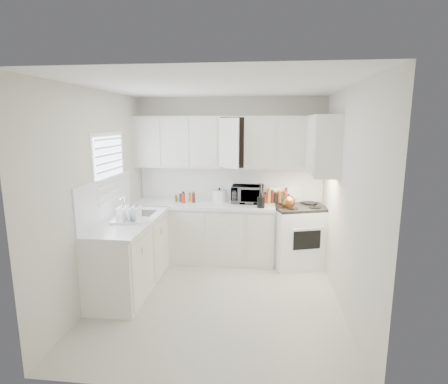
# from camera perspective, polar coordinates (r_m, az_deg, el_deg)

# --- Properties ---
(floor) EXTENTS (3.20, 3.20, 0.00)m
(floor) POSITION_cam_1_polar(r_m,az_deg,el_deg) (4.70, -0.98, -16.80)
(floor) COLOR #B8B6A8
(floor) RESTS_ON ground
(ceiling) EXTENTS (3.20, 3.20, 0.00)m
(ceiling) POSITION_cam_1_polar(r_m,az_deg,el_deg) (4.18, -1.11, 16.58)
(ceiling) COLOR white
(ceiling) RESTS_ON ground
(wall_back) EXTENTS (3.00, 0.00, 3.00)m
(wall_back) POSITION_cam_1_polar(r_m,az_deg,el_deg) (5.82, 0.98, 2.16)
(wall_back) COLOR beige
(wall_back) RESTS_ON ground
(wall_front) EXTENTS (3.00, 0.00, 3.00)m
(wall_front) POSITION_cam_1_polar(r_m,az_deg,el_deg) (2.73, -5.39, -8.12)
(wall_front) COLOR beige
(wall_front) RESTS_ON ground
(wall_left) EXTENTS (0.00, 3.20, 3.20)m
(wall_left) POSITION_cam_1_polar(r_m,az_deg,el_deg) (4.69, -19.55, -0.63)
(wall_left) COLOR beige
(wall_left) RESTS_ON ground
(wall_right) EXTENTS (0.00, 3.20, 3.20)m
(wall_right) POSITION_cam_1_polar(r_m,az_deg,el_deg) (4.33, 19.06, -1.52)
(wall_right) COLOR beige
(wall_right) RESTS_ON ground
(window_blinds) EXTENTS (0.06, 0.96, 1.06)m
(window_blinds) POSITION_cam_1_polar(r_m,az_deg,el_deg) (4.95, -17.77, 3.00)
(window_blinds) COLOR white
(window_blinds) RESTS_ON wall_left
(lower_cabinets_back) EXTENTS (2.22, 0.60, 0.90)m
(lower_cabinets_back) POSITION_cam_1_polar(r_m,az_deg,el_deg) (5.77, -3.21, -6.60)
(lower_cabinets_back) COLOR beige
(lower_cabinets_back) RESTS_ON floor
(lower_cabinets_left) EXTENTS (0.60, 1.60, 0.90)m
(lower_cabinets_left) POSITION_cam_1_polar(r_m,az_deg,el_deg) (4.98, -14.74, -9.89)
(lower_cabinets_left) COLOR beige
(lower_cabinets_left) RESTS_ON floor
(countertop_back) EXTENTS (2.24, 0.64, 0.05)m
(countertop_back) POSITION_cam_1_polar(r_m,az_deg,el_deg) (5.64, -3.28, -2.03)
(countertop_back) COLOR silver
(countertop_back) RESTS_ON lower_cabinets_back
(countertop_left) EXTENTS (0.64, 1.62, 0.05)m
(countertop_left) POSITION_cam_1_polar(r_m,az_deg,el_deg) (4.83, -14.91, -4.62)
(countertop_left) COLOR silver
(countertop_left) RESTS_ON lower_cabinets_left
(backsplash_back) EXTENTS (2.98, 0.02, 0.55)m
(backsplash_back) POSITION_cam_1_polar(r_m,az_deg,el_deg) (5.82, 0.97, 1.41)
(backsplash_back) COLOR silver
(backsplash_back) RESTS_ON wall_back
(backsplash_left) EXTENTS (0.02, 1.60, 0.55)m
(backsplash_left) POSITION_cam_1_polar(r_m,az_deg,el_deg) (4.87, -18.37, -1.03)
(backsplash_left) COLOR silver
(backsplash_left) RESTS_ON wall_left
(upper_cabinets_back) EXTENTS (3.00, 0.33, 0.80)m
(upper_cabinets_back) POSITION_cam_1_polar(r_m,az_deg,el_deg) (5.63, 0.83, 3.92)
(upper_cabinets_back) COLOR beige
(upper_cabinets_back) RESTS_ON wall_back
(upper_cabinets_right) EXTENTS (0.33, 0.90, 0.80)m
(upper_cabinets_right) POSITION_cam_1_polar(r_m,az_deg,el_deg) (5.06, 15.38, 2.72)
(upper_cabinets_right) COLOR beige
(upper_cabinets_right) RESTS_ON wall_right
(sink) EXTENTS (0.42, 0.38, 0.30)m
(sink) POSITION_cam_1_polar(r_m,az_deg,el_deg) (5.11, -13.58, -2.02)
(sink) COLOR gray
(sink) RESTS_ON countertop_left
(stove) EXTENTS (0.94, 0.85, 1.21)m
(stove) POSITION_cam_1_polar(r_m,az_deg,el_deg) (5.66, 11.85, -5.55)
(stove) COLOR white
(stove) RESTS_ON floor
(tea_kettle) EXTENTS (0.32, 0.30, 0.23)m
(tea_kettle) POSITION_cam_1_polar(r_m,az_deg,el_deg) (5.38, 10.29, -1.38)
(tea_kettle) COLOR #9D632A
(tea_kettle) RESTS_ON stove
(frying_pan) EXTENTS (0.28, 0.42, 0.04)m
(frying_pan) POSITION_cam_1_polar(r_m,az_deg,el_deg) (5.75, 13.63, -1.69)
(frying_pan) COLOR black
(frying_pan) RESTS_ON stove
(microwave) EXTENTS (0.51, 0.29, 0.34)m
(microwave) POSITION_cam_1_polar(r_m,az_deg,el_deg) (5.63, 3.80, -0.05)
(microwave) COLOR gray
(microwave) RESTS_ON countertop_back
(rice_cooker) EXTENTS (0.26, 0.26, 0.23)m
(rice_cooker) POSITION_cam_1_polar(r_m,az_deg,el_deg) (5.69, -0.73, -0.46)
(rice_cooker) COLOR white
(rice_cooker) RESTS_ON countertop_back
(paper_towel) EXTENTS (0.12, 0.12, 0.27)m
(paper_towel) POSITION_cam_1_polar(r_m,az_deg,el_deg) (5.78, 1.34, -0.08)
(paper_towel) COLOR white
(paper_towel) RESTS_ON countertop_back
(utensil_crock) EXTENTS (0.16, 0.16, 0.38)m
(utensil_crock) POSITION_cam_1_polar(r_m,az_deg,el_deg) (5.31, 5.96, -0.49)
(utensil_crock) COLOR black
(utensil_crock) RESTS_ON countertop_back
(dish_rack) EXTENTS (0.44, 0.35, 0.23)m
(dish_rack) POSITION_cam_1_polar(r_m,az_deg,el_deg) (4.69, -15.14, -3.34)
(dish_rack) COLOR white
(dish_rack) RESTS_ON countertop_left
(spice_left_0) EXTENTS (0.06, 0.06, 0.13)m
(spice_left_0) POSITION_cam_1_polar(r_m,az_deg,el_deg) (5.84, -7.53, -0.75)
(spice_left_0) COLOR brown
(spice_left_0) RESTS_ON countertop_back
(spice_left_1) EXTENTS (0.06, 0.06, 0.13)m
(spice_left_1) POSITION_cam_1_polar(r_m,az_deg,el_deg) (5.73, -7.02, -0.95)
(spice_left_1) COLOR #206135
(spice_left_1) RESTS_ON countertop_back
(spice_left_2) EXTENTS (0.06, 0.06, 0.13)m
(spice_left_2) POSITION_cam_1_polar(r_m,az_deg,el_deg) (5.80, -6.09, -0.79)
(spice_left_2) COLOR red
(spice_left_2) RESTS_ON countertop_back
(spice_left_3) EXTENTS (0.06, 0.06, 0.13)m
(spice_left_3) POSITION_cam_1_polar(r_m,az_deg,el_deg) (5.70, -5.55, -0.99)
(spice_left_3) COLOR orange
(spice_left_3) RESTS_ON countertop_back
(spice_left_4) EXTENTS (0.06, 0.06, 0.13)m
(spice_left_4) POSITION_cam_1_polar(r_m,az_deg,el_deg) (5.77, -4.64, -0.82)
(spice_left_4) COLOR #591D19
(spice_left_4) RESTS_ON countertop_back
(sauce_right_0) EXTENTS (0.06, 0.06, 0.19)m
(sauce_right_0) POSITION_cam_1_polar(r_m,az_deg,el_deg) (5.70, 6.65, -0.70)
(sauce_right_0) COLOR red
(sauce_right_0) RESTS_ON countertop_back
(sauce_right_1) EXTENTS (0.06, 0.06, 0.19)m
(sauce_right_1) POSITION_cam_1_polar(r_m,az_deg,el_deg) (5.65, 7.21, -0.83)
(sauce_right_1) COLOR orange
(sauce_right_1) RESTS_ON countertop_back
(sauce_right_2) EXTENTS (0.06, 0.06, 0.19)m
(sauce_right_2) POSITION_cam_1_polar(r_m,az_deg,el_deg) (5.71, 7.75, -0.72)
(sauce_right_2) COLOR #591D19
(sauce_right_2) RESTS_ON countertop_back
(sauce_right_3) EXTENTS (0.06, 0.06, 0.19)m
(sauce_right_3) POSITION_cam_1_polar(r_m,az_deg,el_deg) (5.65, 8.33, -0.86)
(sauce_right_3) COLOR black
(sauce_right_3) RESTS_ON countertop_back
(sauce_right_4) EXTENTS (0.06, 0.06, 0.19)m
(sauce_right_4) POSITION_cam_1_polar(r_m,az_deg,el_deg) (5.71, 8.86, -0.75)
(sauce_right_4) COLOR brown
(sauce_right_4) RESTS_ON countertop_back
(sauce_right_5) EXTENTS (0.06, 0.06, 0.19)m
(sauce_right_5) POSITION_cam_1_polar(r_m,az_deg,el_deg) (5.65, 9.44, -0.88)
(sauce_right_5) COLOR #206135
(sauce_right_5) RESTS_ON countertop_back
(sauce_right_6) EXTENTS (0.06, 0.06, 0.19)m
(sauce_right_6) POSITION_cam_1_polar(r_m,az_deg,el_deg) (5.72, 9.96, -0.77)
(sauce_right_6) COLOR red
(sauce_right_6) RESTS_ON countertop_back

